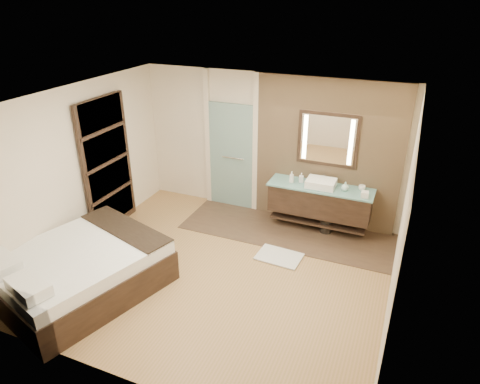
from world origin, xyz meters
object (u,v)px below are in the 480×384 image
at_px(mirror_unit, 328,140).
at_px(bed, 81,270).
at_px(waste_bin, 326,226).
at_px(vanity, 320,201).

xyz_separation_m(mirror_unit, bed, (-2.75, -3.31, -1.30)).
height_order(bed, waste_bin, bed).
height_order(vanity, waste_bin, vanity).
bearing_deg(vanity, bed, -131.82).
bearing_deg(bed, waste_bin, 63.08).
xyz_separation_m(bed, waste_bin, (2.92, 3.01, -0.21)).
xyz_separation_m(mirror_unit, waste_bin, (0.17, -0.31, -1.52)).
height_order(mirror_unit, waste_bin, mirror_unit).
bearing_deg(mirror_unit, bed, -129.71).
bearing_deg(waste_bin, mirror_unit, 118.51).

